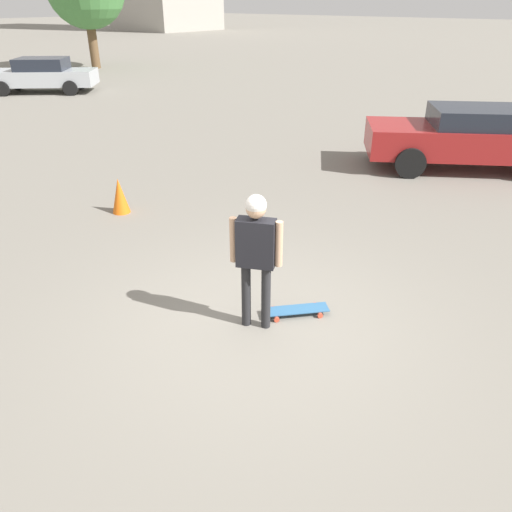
{
  "coord_description": "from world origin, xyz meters",
  "views": [
    {
      "loc": [
        -3.27,
        3.96,
        3.63
      ],
      "look_at": [
        0.0,
        0.0,
        0.97
      ],
      "focal_mm": 35.0,
      "sensor_mm": 36.0,
      "label": 1
    }
  ],
  "objects_px": {
    "car_parked_near": "(472,137)",
    "skateboard": "(296,310)",
    "car_parked_far": "(42,75)",
    "person": "(256,246)",
    "traffic_cone": "(120,196)"
  },
  "relations": [
    {
      "from": "skateboard",
      "to": "car_parked_near",
      "type": "relative_size",
      "value": 0.16
    },
    {
      "from": "car_parked_far",
      "to": "car_parked_near",
      "type": "bearing_deg",
      "value": 138.91
    },
    {
      "from": "car_parked_near",
      "to": "skateboard",
      "type": "bearing_deg",
      "value": 60.26
    },
    {
      "from": "car_parked_far",
      "to": "traffic_cone",
      "type": "bearing_deg",
      "value": 112.26
    },
    {
      "from": "skateboard",
      "to": "person",
      "type": "bearing_deg",
      "value": 14.94
    },
    {
      "from": "car_parked_near",
      "to": "traffic_cone",
      "type": "distance_m",
      "value": 8.09
    },
    {
      "from": "car_parked_near",
      "to": "car_parked_far",
      "type": "xyz_separation_m",
      "value": [
        17.9,
        0.65,
        -0.04
      ]
    },
    {
      "from": "person",
      "to": "skateboard",
      "type": "height_order",
      "value": "person"
    },
    {
      "from": "person",
      "to": "skateboard",
      "type": "bearing_deg",
      "value": 36.46
    },
    {
      "from": "car_parked_near",
      "to": "car_parked_far",
      "type": "bearing_deg",
      "value": -31.28
    },
    {
      "from": "person",
      "to": "traffic_cone",
      "type": "bearing_deg",
      "value": 137.09
    },
    {
      "from": "skateboard",
      "to": "car_parked_far",
      "type": "relative_size",
      "value": 0.17
    },
    {
      "from": "skateboard",
      "to": "car_parked_near",
      "type": "bearing_deg",
      "value": -135.14
    },
    {
      "from": "car_parked_near",
      "to": "car_parked_far",
      "type": "relative_size",
      "value": 1.1
    },
    {
      "from": "skateboard",
      "to": "car_parked_far",
      "type": "xyz_separation_m",
      "value": [
        18.38,
        -7.02,
        0.66
      ]
    }
  ]
}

